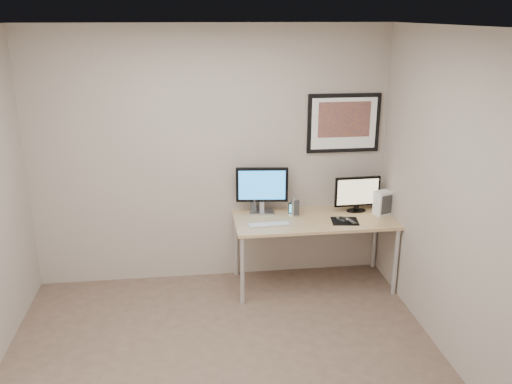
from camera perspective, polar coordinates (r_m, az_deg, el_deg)
The scene contains 14 objects.
floor at distance 4.49m, azimuth -3.16°, elevation -18.42°, with size 3.60×3.60×0.00m, color brown.
room at distance 4.18m, azimuth -4.02°, elevation 3.85°, with size 3.60×3.60×3.60m.
desk at distance 5.48m, azimuth 6.14°, elevation -3.41°, with size 1.60×0.70×0.73m.
framed_art at distance 5.60m, azimuth 9.21°, elevation 7.18°, with size 0.75×0.04×0.60m.
monitor_large at distance 5.48m, azimuth 0.63°, elevation 0.42°, with size 0.53×0.20×0.48m.
monitor_tv at distance 5.64m, azimuth 10.61°, elevation -0.12°, with size 0.48×0.12×0.37m.
speaker_left at distance 5.56m, azimuth -0.23°, elevation -1.33°, with size 0.06×0.06×0.16m, color #A5A4A9.
speaker_right at distance 5.48m, azimuth 4.13°, elevation -1.55°, with size 0.08×0.08×0.19m, color #A5A4A9.
phone_dock at distance 5.50m, azimuth 3.74°, elevation -1.79°, with size 0.06×0.06×0.13m, color black.
keyboard at distance 5.25m, azimuth 1.39°, elevation -3.43°, with size 0.40×0.11×0.01m, color #B9B8BD.
mousepad at distance 5.42m, azimuth 9.33°, elevation -3.04°, with size 0.26×0.23×0.00m, color black.
mouse at distance 5.42m, azimuth 9.09°, elevation -2.78°, with size 0.06×0.11×0.04m, color black.
remote at distance 5.40m, azimuth 9.86°, elevation -3.02°, with size 0.05×0.19×0.02m, color black.
fan_unit at distance 5.63m, azimuth 13.20°, elevation -1.13°, with size 0.16×0.12×0.25m, color white.
Camera 1 is at (-0.22, -3.59, 2.69)m, focal length 38.00 mm.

